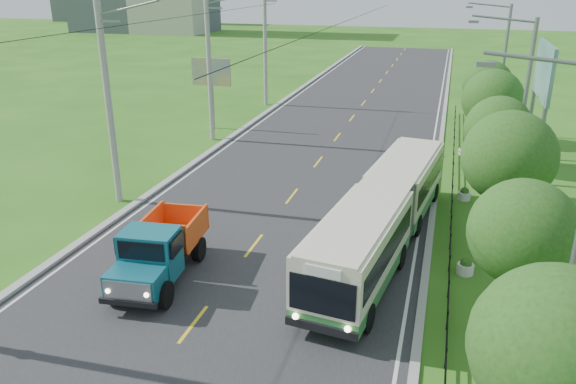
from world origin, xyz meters
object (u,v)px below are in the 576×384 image
at_px(streetlight_mid, 520,108).
at_px(bus, 384,211).
at_px(pole_mid, 210,66).
at_px(tree_third, 510,161).
at_px(streetlight_near, 574,226).
at_px(tree_front, 555,353).
at_px(tree_back, 488,88).
at_px(dump_truck, 159,247).
at_px(billboard_left, 211,76).
at_px(planter_far, 463,151).
at_px(planter_mid, 464,194).
at_px(streetlight_far, 501,66).
at_px(billboard_right, 543,79).
at_px(pole_near, 109,102).
at_px(tree_fourth, 499,133).
at_px(pole_far, 266,46).
at_px(tree_second, 523,236).
at_px(planter_near, 465,267).
at_px(tree_fifth, 493,103).

bearing_deg(streetlight_mid, bus, -128.73).
xyz_separation_m(pole_mid, tree_third, (18.12, -12.86, -1.11)).
xyz_separation_m(streetlight_near, streetlight_mid, (0.00, 14.00, 0.00)).
distance_m(tree_front, tree_third, 12.00).
height_order(tree_back, streetlight_near, streetlight_near).
bearing_deg(streetlight_near, dump_truck, 169.30).
bearing_deg(billboard_left, planter_far, -6.31).
height_order(tree_third, bus, tree_third).
xyz_separation_m(streetlight_near, planter_mid, (-2.04, 14.00, -4.62)).
distance_m(streetlight_mid, streetlight_far, 14.00).
bearing_deg(billboard_right, pole_near, -151.86).
distance_m(tree_fourth, billboard_right, 6.59).
relative_size(tree_third, bus, 0.41).
bearing_deg(pole_far, streetlight_near, -60.19).
relative_size(planter_mid, billboard_left, 0.13).
bearing_deg(tree_second, tree_front, -90.00).
bearing_deg(planter_far, pole_near, -142.37).
bearing_deg(pole_mid, planter_near, -41.65).
distance_m(tree_third, streetlight_mid, 5.98).
height_order(pole_mid, planter_near, pole_mid).
bearing_deg(pole_mid, streetlight_far, 20.32).
distance_m(tree_fourth, tree_fifth, 6.01).
distance_m(tree_back, streetlight_near, 26.18).
height_order(tree_second, tree_back, tree_back).
height_order(streetlight_mid, dump_truck, streetlight_mid).
relative_size(pole_mid, planter_near, 14.93).
xyz_separation_m(tree_front, tree_second, (-0.00, 6.00, -0.20)).
bearing_deg(bus, pole_near, -179.79).
distance_m(planter_mid, dump_truck, 16.00).
xyz_separation_m(pole_near, planter_far, (16.86, 13.00, -4.81)).
height_order(pole_near, tree_front, pole_near).
relative_size(tree_fifth, bus, 0.39).
distance_m(tree_second, planter_near, 5.19).
height_order(streetlight_far, billboard_left, streetlight_far).
distance_m(pole_near, tree_fifth, 21.31).
bearing_deg(tree_third, bus, -169.25).
bearing_deg(billboard_left, bus, -48.63).
bearing_deg(billboard_right, pole_mid, 177.22).
relative_size(pole_far, tree_back, 1.82).
height_order(tree_fourth, billboard_right, billboard_right).
bearing_deg(tree_fourth, pole_near, -164.16).
bearing_deg(bus, billboard_right, 68.53).
bearing_deg(pole_mid, tree_third, -35.36).
relative_size(streetlight_mid, dump_truck, 1.61).
distance_m(planter_near, dump_truck, 11.65).
distance_m(tree_second, billboard_left, 29.20).
bearing_deg(planter_far, tree_third, -84.82).
height_order(tree_second, tree_fourth, tree_fourth).
height_order(pole_near, tree_second, pole_near).
bearing_deg(planter_far, tree_front, -87.22).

